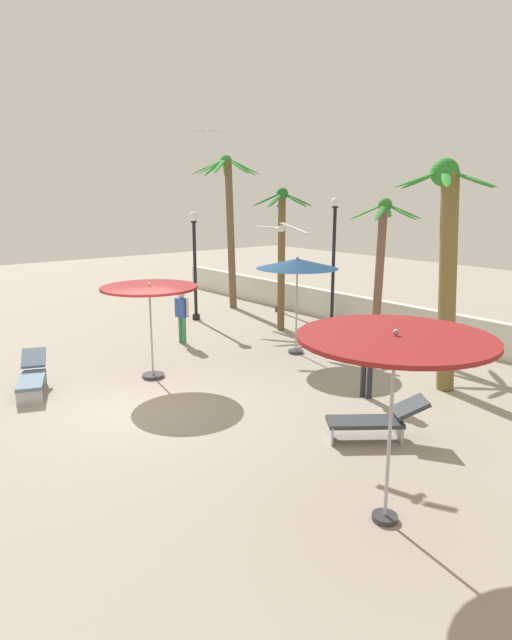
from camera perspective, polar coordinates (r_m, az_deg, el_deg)
ground_plane at (r=12.42m, az=-12.09°, el=-8.46°), size 56.00×56.00×0.00m
boundary_wall at (r=18.27m, az=15.16°, el=0.01°), size 25.20×0.30×1.04m
patio_umbrella_0 at (r=13.43m, az=-11.23°, el=2.68°), size 2.36×2.36×2.44m
patio_umbrella_1 at (r=15.30m, az=4.40°, el=5.88°), size 2.34×2.34×2.83m
patio_umbrella_3 at (r=7.28m, az=14.54°, el=-2.51°), size 2.59×2.59×2.79m
palm_tree_0 at (r=13.10m, az=19.58°, el=6.90°), size 2.61×2.52×5.33m
palm_tree_1 at (r=16.83m, az=13.12°, el=7.00°), size 2.30×2.14×4.44m
palm_tree_2 at (r=21.92m, az=-2.87°, el=11.28°), size 2.78×2.78×6.08m
palm_tree_3 at (r=18.01m, az=2.75°, el=8.17°), size 2.10×2.07×4.76m
lamp_post_0 at (r=20.98m, az=2.50°, el=8.38°), size 0.38×0.38×4.50m
lamp_post_1 at (r=19.75m, az=-6.53°, el=6.84°), size 0.36×0.36×3.95m
lamp_post_2 at (r=19.12m, az=8.24°, el=6.80°), size 0.31×0.31×4.43m
lounge_chair_0 at (r=10.49m, az=12.70°, el=-10.21°), size 1.55×1.81×0.82m
lounge_chair_1 at (r=13.68m, az=-22.66°, el=-5.39°), size 1.93×1.20×0.82m
guest_0 at (r=16.77m, az=-7.88°, el=0.88°), size 0.54×0.33×1.65m
guest_1 at (r=12.34m, az=11.76°, el=-3.68°), size 0.54×0.33×1.65m
seagull_0 at (r=11.16m, az=2.71°, el=9.70°), size 1.31×0.47×0.21m
seagull_1 at (r=20.25m, az=-5.12°, el=19.30°), size 0.88×0.89×0.14m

